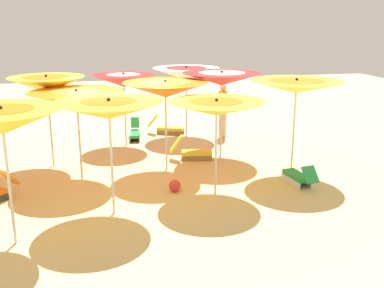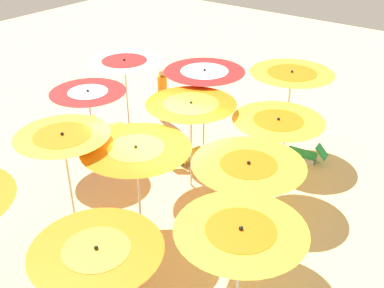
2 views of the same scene
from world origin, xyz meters
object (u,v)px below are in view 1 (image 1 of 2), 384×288
object	(u,v)px
beach_umbrella_11	(2,121)
lounger_1	(299,176)
beach_umbrella_5	(165,89)
beach_umbrella_6	(77,98)
beach_umbrella_2	(47,84)
beach_ball	(175,186)
beach_umbrella_10	(109,110)
beach_umbrella_0	(186,74)
beach_umbrella_1	(124,80)
lounger_2	(167,128)
beach_umbrella_8	(296,87)
lounger_4	(135,133)
beachgoer_0	(223,109)
lounger_0	(193,152)
beach_umbrella_4	(222,79)
beach_umbrella_9	(216,108)

from	to	relation	value
beach_umbrella_11	lounger_1	size ratio (longest dim) A/B	2.15
beach_umbrella_5	beach_umbrella_6	xyz separation A→B (m)	(-0.25, 2.15, -0.10)
beach_umbrella_2	lounger_1	size ratio (longest dim) A/B	2.13
beach_ball	beach_umbrella_10	bearing A→B (deg)	122.00
beach_umbrella_0	beach_umbrella_5	world-z (taller)	beach_umbrella_5
lounger_1	beach_ball	xyz separation A→B (m)	(0.19, 2.96, -0.06)
beach_umbrella_11	lounger_1	xyz separation A→B (m)	(1.63, -6.14, -2.00)
beach_umbrella_1	lounger_2	distance (m)	2.58
beach_umbrella_8	beach_umbrella_11	xyz separation A→B (m)	(-2.33, 6.28, -0.03)
beach_umbrella_1	lounger_4	size ratio (longest dim) A/B	1.88
beach_umbrella_0	beach_umbrella_8	distance (m)	4.77
beach_umbrella_11	beachgoer_0	bearing A→B (deg)	-41.69
beach_umbrella_0	beach_ball	xyz separation A→B (m)	(-4.94, 1.32, -1.94)
beach_umbrella_5	lounger_0	xyz separation A→B (m)	(0.73, -0.87, -1.89)
beachgoer_0	beach_ball	bearing A→B (deg)	-45.08
beach_ball	beach_umbrella_0	bearing A→B (deg)	-14.92
beach_umbrella_2	lounger_1	xyz separation A→B (m)	(-2.79, -5.80, -1.98)
beach_umbrella_4	beachgoer_0	size ratio (longest dim) A/B	1.39
beach_umbrella_5	beach_umbrella_6	distance (m)	2.17
lounger_2	beach_umbrella_2	bearing A→B (deg)	-118.23
beach_umbrella_6	beach_umbrella_2	bearing A→B (deg)	30.65
beach_umbrella_5	lounger_1	size ratio (longest dim) A/B	2.05
lounger_4	beachgoer_0	distance (m)	2.98
lounger_0	lounger_2	xyz separation A→B (m)	(2.99, 0.22, -0.00)
lounger_4	beach_ball	xyz separation A→B (m)	(-4.89, -0.42, -0.06)
beach_umbrella_5	lounger_4	size ratio (longest dim) A/B	1.96
beach_umbrella_10	lounger_2	bearing A→B (deg)	-19.17
beach_umbrella_9	lounger_4	world-z (taller)	beach_umbrella_9
lounger_1	lounger_2	xyz separation A→B (m)	(5.48, 2.23, 0.02)
beach_umbrella_10	lounger_2	size ratio (longest dim) A/B	1.90
lounger_4	beachgoer_0	bearing A→B (deg)	89.43
beach_umbrella_6	beach_ball	xyz separation A→B (m)	(-1.32, -2.08, -1.87)
beach_umbrella_9	lounger_2	xyz separation A→B (m)	(5.59, 0.15, -1.74)
lounger_4	beach_umbrella_0	bearing A→B (deg)	98.76
beach_umbrella_5	beach_ball	size ratio (longest dim) A/B	8.37
beach_umbrella_6	beach_umbrella_4	bearing A→B (deg)	-74.02
beach_umbrella_1	beachgoer_0	world-z (taller)	beach_umbrella_1
beach_umbrella_1	beachgoer_0	xyz separation A→B (m)	(0.32, -3.21, -1.09)
lounger_1	beach_umbrella_9	bearing A→B (deg)	86.20
beach_umbrella_5	beach_umbrella_11	distance (m)	4.70
beach_umbrella_8	beach_ball	size ratio (longest dim) A/B	8.69
beach_umbrella_2	beach_umbrella_10	distance (m)	3.76
lounger_1	beachgoer_0	distance (m)	4.78
beach_umbrella_2	lounger_4	distance (m)	3.87
beach_umbrella_8	lounger_0	bearing A→B (deg)	50.22
beach_umbrella_5	lounger_2	distance (m)	4.22
beach_umbrella_4	beach_umbrella_6	world-z (taller)	beach_umbrella_4
beach_umbrella_5	beach_ball	bearing A→B (deg)	177.21
beach_umbrella_1	beach_umbrella_8	xyz separation A→B (m)	(-3.67, -3.85, 0.22)
beach_umbrella_1	beach_umbrella_9	size ratio (longest dim) A/B	1.04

